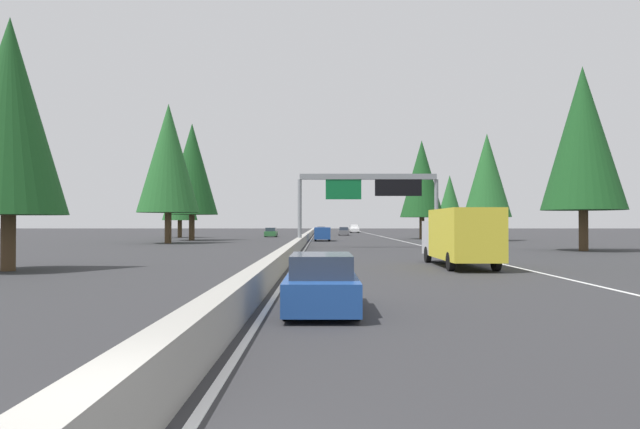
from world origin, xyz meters
TOP-DOWN VIEW (x-y plane):
  - ground_plane at (60.00, 0.00)m, footprint 320.00×320.00m
  - median_barrier at (80.00, 0.30)m, footprint 180.00×0.56m
  - shoulder_stripe_right at (70.00, -11.52)m, footprint 160.00×0.16m
  - shoulder_stripe_median at (70.00, -0.25)m, footprint 160.00×0.16m
  - sign_gantry_overhead at (46.73, -6.03)m, footprint 0.50×12.68m
  - sedan_far_right at (9.97, -1.69)m, footprint 4.40×1.80m
  - box_truck_mid_center at (24.70, -8.78)m, footprint 8.50×2.40m
  - minivan_mid_left at (66.04, -1.75)m, footprint 5.00×1.95m
  - pickup_far_left at (124.90, -9.05)m, footprint 5.60×2.00m
  - sedan_far_center at (111.97, -1.57)m, footprint 4.40×1.80m
  - sedan_distant_a at (98.01, -5.60)m, footprint 4.40×1.80m
  - oncoming_near at (86.13, 6.40)m, footprint 4.40×1.80m
  - conifer_right_near at (41.29, -22.73)m, footprint 6.56×6.56m
  - conifer_right_mid at (67.06, -22.47)m, footprint 5.94×5.94m
  - conifer_right_far at (74.61, -15.59)m, footprint 6.05×6.05m
  - conifer_right_distant at (88.93, -22.68)m, footprint 4.43×4.43m
  - conifer_left_foreground at (22.06, 13.00)m, footprint 5.27×5.27m
  - conifer_left_near at (57.73, 15.14)m, footprint 6.75×6.75m
  - conifer_left_mid at (68.32, 14.96)m, footprint 6.61×6.61m
  - conifer_left_far at (82.09, 19.92)m, footprint 5.29×5.29m

SIDE VIEW (x-z plane):
  - ground_plane at x=60.00m, z-range 0.00..0.00m
  - shoulder_stripe_right at x=70.00m, z-range 0.00..0.01m
  - shoulder_stripe_median at x=70.00m, z-range 0.00..0.01m
  - median_barrier at x=80.00m, z-range 0.00..0.90m
  - sedan_far_right at x=9.97m, z-range -0.05..1.42m
  - sedan_far_center at x=111.97m, z-range -0.05..1.42m
  - sedan_distant_a at x=98.01m, z-range -0.05..1.42m
  - oncoming_near at x=86.13m, z-range -0.05..1.42m
  - pickup_far_left at x=124.90m, z-range -0.02..1.84m
  - minivan_mid_left at x=66.04m, z-range 0.11..1.80m
  - box_truck_mid_center at x=24.70m, z-range 0.14..3.09m
  - sign_gantry_overhead at x=46.73m, z-range 1.97..8.63m
  - conifer_right_distant at x=88.93m, z-range 1.08..11.16m
  - conifer_left_foreground at x=22.06m, z-range 1.29..13.27m
  - conifer_left_far at x=82.09m, z-range 1.30..13.33m
  - conifer_right_mid at x=67.06m, z-range 1.46..14.96m
  - conifer_right_far at x=74.61m, z-range 1.49..15.23m
  - conifer_right_near at x=41.29m, z-range 1.61..16.52m
  - conifer_left_mid at x=68.32m, z-range 1.63..16.66m
  - conifer_left_near at x=57.73m, z-range 1.66..17.00m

